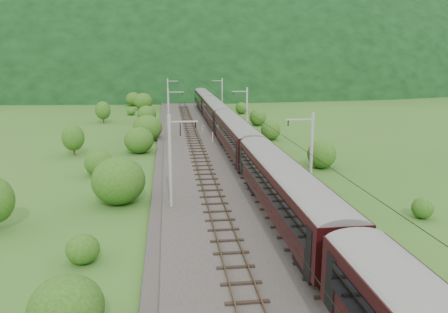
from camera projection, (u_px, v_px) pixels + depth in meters
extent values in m
plane|color=#2C561A|center=(242.00, 206.00, 38.78)|extent=(600.00, 600.00, 0.00)
cube|color=#38332D|center=(227.00, 175.00, 48.42)|extent=(14.00, 220.00, 0.30)
cube|color=#533723|center=(199.00, 173.00, 47.96)|extent=(0.08, 220.00, 0.15)
cube|color=#533723|center=(212.00, 173.00, 48.13)|extent=(0.08, 220.00, 0.15)
cube|color=black|center=(205.00, 174.00, 48.08)|extent=(2.40, 220.00, 0.12)
cube|color=#533723|center=(242.00, 172.00, 48.55)|extent=(0.08, 220.00, 0.15)
cube|color=#533723|center=(254.00, 171.00, 48.73)|extent=(0.08, 220.00, 0.15)
cube|color=black|center=(248.00, 173.00, 48.67)|extent=(2.40, 220.00, 0.12)
cylinder|color=gray|center=(170.00, 161.00, 37.06)|extent=(0.28, 0.28, 8.00)
cube|color=gray|center=(184.00, 122.00, 36.45)|extent=(2.40, 0.12, 0.12)
cylinder|color=black|center=(196.00, 125.00, 36.64)|extent=(0.10, 0.10, 0.50)
cylinder|color=gray|center=(169.00, 114.00, 68.00)|extent=(0.28, 0.28, 8.00)
cube|color=gray|center=(176.00, 92.00, 67.40)|extent=(2.40, 0.12, 0.12)
cylinder|color=black|center=(182.00, 94.00, 67.59)|extent=(0.10, 0.10, 0.50)
cylinder|color=gray|center=(168.00, 96.00, 98.95)|extent=(0.28, 0.28, 8.00)
cube|color=gray|center=(173.00, 81.00, 98.34)|extent=(2.40, 0.12, 0.12)
cylinder|color=black|center=(177.00, 82.00, 98.53)|extent=(0.10, 0.10, 0.50)
cylinder|color=gray|center=(168.00, 87.00, 129.89)|extent=(0.28, 0.28, 8.00)
cube|color=gray|center=(171.00, 75.00, 129.29)|extent=(2.40, 0.12, 0.12)
cylinder|color=black|center=(175.00, 76.00, 129.48)|extent=(0.10, 0.10, 0.50)
cylinder|color=gray|center=(167.00, 81.00, 160.84)|extent=(0.28, 0.28, 8.00)
cube|color=gray|center=(170.00, 72.00, 160.23)|extent=(2.40, 0.12, 0.12)
cylinder|color=black|center=(173.00, 73.00, 160.42)|extent=(0.10, 0.10, 0.50)
cylinder|color=gray|center=(311.00, 157.00, 38.60)|extent=(0.28, 0.28, 8.00)
cube|color=gray|center=(300.00, 119.00, 37.69)|extent=(2.40, 0.12, 0.12)
cylinder|color=black|center=(288.00, 123.00, 37.63)|extent=(0.10, 0.10, 0.50)
cylinder|color=gray|center=(247.00, 113.00, 69.54)|extent=(0.28, 0.28, 8.00)
cube|color=gray|center=(240.00, 91.00, 68.64)|extent=(2.40, 0.12, 0.12)
cylinder|color=black|center=(233.00, 93.00, 68.58)|extent=(0.10, 0.10, 0.50)
cylinder|color=gray|center=(222.00, 96.00, 100.49)|extent=(0.28, 0.28, 8.00)
cube|color=gray|center=(217.00, 81.00, 99.58)|extent=(2.40, 0.12, 0.12)
cylinder|color=black|center=(213.00, 82.00, 99.53)|extent=(0.10, 0.10, 0.50)
cylinder|color=gray|center=(209.00, 87.00, 131.43)|extent=(0.28, 0.28, 8.00)
cube|color=gray|center=(205.00, 75.00, 130.53)|extent=(2.40, 0.12, 0.12)
cylinder|color=black|center=(202.00, 76.00, 130.47)|extent=(0.10, 0.10, 0.50)
cylinder|color=gray|center=(201.00, 81.00, 162.38)|extent=(0.28, 0.28, 8.00)
cube|color=gray|center=(198.00, 72.00, 161.48)|extent=(2.40, 0.12, 0.12)
cylinder|color=black|center=(195.00, 73.00, 161.42)|extent=(0.10, 0.10, 0.50)
cylinder|color=black|center=(205.00, 113.00, 46.58)|extent=(0.03, 198.00, 0.03)
cylinder|color=black|center=(249.00, 113.00, 47.17)|extent=(0.03, 198.00, 0.03)
ellipsoid|color=black|center=(177.00, 77.00, 290.22)|extent=(504.00, 360.00, 244.00)
ellipsoid|color=black|center=(8.00, 76.00, 314.00)|extent=(336.00, 280.00, 132.00)
cube|color=black|center=(284.00, 189.00, 33.34)|extent=(3.09, 23.40, 3.19)
cylinder|color=gray|center=(285.00, 171.00, 33.02)|extent=(3.09, 23.29, 3.09)
cube|color=black|center=(264.00, 185.00, 33.06)|extent=(0.05, 20.60, 1.22)
cube|color=black|center=(304.00, 183.00, 33.45)|extent=(0.05, 20.60, 1.22)
cube|color=black|center=(319.00, 263.00, 25.88)|extent=(2.34, 3.40, 0.96)
cube|color=black|center=(261.00, 185.00, 41.72)|extent=(2.34, 3.40, 0.96)
cube|color=black|center=(236.00, 134.00, 56.84)|extent=(3.09, 23.40, 3.19)
cylinder|color=gray|center=(236.00, 124.00, 56.52)|extent=(3.09, 23.29, 3.09)
cube|color=black|center=(224.00, 132.00, 56.56)|extent=(0.05, 20.60, 1.22)
cube|color=black|center=(248.00, 131.00, 56.95)|extent=(0.05, 20.60, 1.22)
cube|color=black|center=(247.00, 165.00, 49.38)|extent=(2.34, 3.40, 0.96)
cube|color=black|center=(227.00, 139.00, 65.23)|extent=(2.34, 3.40, 0.96)
cube|color=black|center=(215.00, 112.00, 80.35)|extent=(3.09, 23.40, 3.19)
cylinder|color=gray|center=(215.00, 104.00, 80.03)|extent=(3.09, 23.29, 3.09)
cube|color=black|center=(207.00, 110.00, 80.07)|extent=(0.05, 20.60, 1.22)
cube|color=black|center=(224.00, 110.00, 80.46)|extent=(0.05, 20.60, 1.22)
cube|color=black|center=(221.00, 130.00, 72.89)|extent=(2.34, 3.40, 0.96)
cube|color=black|center=(211.00, 117.00, 88.73)|extent=(2.34, 3.40, 0.96)
cube|color=black|center=(204.00, 99.00, 103.86)|extent=(3.09, 23.40, 3.19)
cylinder|color=gray|center=(204.00, 93.00, 103.54)|extent=(3.09, 23.29, 3.09)
cube|color=black|center=(198.00, 98.00, 103.58)|extent=(0.05, 20.60, 1.22)
cube|color=black|center=(211.00, 98.00, 103.96)|extent=(0.05, 20.60, 1.22)
cube|color=black|center=(208.00, 112.00, 96.39)|extent=(2.34, 3.40, 0.96)
cube|color=black|center=(202.00, 105.00, 112.24)|extent=(2.34, 3.40, 0.96)
cube|color=navy|center=(195.00, 89.00, 136.62)|extent=(3.09, 19.15, 3.19)
cylinder|color=gray|center=(195.00, 85.00, 136.30)|extent=(3.09, 19.05, 3.09)
cube|color=black|center=(190.00, 88.00, 136.34)|extent=(0.05, 16.85, 1.22)
cube|color=black|center=(200.00, 88.00, 136.73)|extent=(0.05, 16.85, 1.22)
cube|color=black|center=(197.00, 98.00, 130.60)|extent=(2.34, 3.40, 0.96)
cube|color=black|center=(194.00, 94.00, 143.56)|extent=(2.34, 3.40, 0.96)
cube|color=yellow|center=(194.00, 88.00, 145.73)|extent=(3.15, 0.50, 2.87)
cube|color=yellow|center=(197.00, 92.00, 127.60)|extent=(3.15, 0.50, 2.87)
cube|color=black|center=(195.00, 82.00, 139.04)|extent=(0.08, 1.60, 0.96)
cylinder|color=red|center=(203.00, 129.00, 74.47)|extent=(0.15, 0.15, 1.40)
cylinder|color=red|center=(213.00, 137.00, 66.48)|extent=(0.16, 0.16, 1.54)
cylinder|color=black|center=(180.00, 129.00, 71.73)|extent=(0.16, 0.16, 2.27)
sphere|color=red|center=(180.00, 122.00, 71.47)|extent=(0.27, 0.27, 0.27)
ellipsoid|color=#1C4612|center=(66.00, 309.00, 20.20)|extent=(3.49, 3.49, 3.14)
ellipsoid|color=#1C4612|center=(83.00, 249.00, 27.91)|extent=(2.14, 2.14, 1.92)
ellipsoid|color=#1C4612|center=(119.00, 181.00, 39.08)|extent=(4.80, 4.80, 4.32)
ellipsoid|color=#1C4612|center=(99.00, 163.00, 48.61)|extent=(3.22, 3.22, 2.90)
ellipsoid|color=#1C4612|center=(139.00, 140.00, 59.92)|extent=(4.01, 4.01, 3.60)
ellipsoid|color=#1C4612|center=(148.00, 128.00, 68.80)|extent=(4.56, 4.56, 4.11)
ellipsoid|color=#1C4612|center=(148.00, 125.00, 76.60)|extent=(3.11, 3.11, 2.80)
ellipsoid|color=#1C4612|center=(147.00, 114.00, 88.11)|extent=(3.83, 3.83, 3.45)
ellipsoid|color=#1C4612|center=(131.00, 111.00, 99.48)|extent=(1.98, 1.98, 1.78)
ellipsoid|color=#1C4612|center=(143.00, 101.00, 109.41)|extent=(4.72, 4.72, 4.25)
ellipsoid|color=#1C4612|center=(134.00, 99.00, 118.13)|extent=(4.17, 4.17, 3.75)
ellipsoid|color=#1C4612|center=(150.00, 99.00, 128.95)|extent=(2.00, 2.00, 1.80)
cylinder|color=black|center=(74.00, 147.00, 58.60)|extent=(0.24, 0.24, 2.30)
ellipsoid|color=#1C4612|center=(73.00, 138.00, 58.31)|extent=(2.95, 2.95, 3.54)
cylinder|color=black|center=(103.00, 117.00, 87.85)|extent=(0.24, 0.24, 2.35)
ellipsoid|color=#1C4612|center=(103.00, 110.00, 87.55)|extent=(3.03, 3.03, 3.63)
ellipsoid|color=#1C4612|center=(422.00, 209.00, 35.76)|extent=(1.75, 1.75, 1.57)
ellipsoid|color=#1C4612|center=(322.00, 156.00, 51.82)|extent=(3.42, 3.42, 3.08)
ellipsoid|color=#1C4612|center=(271.00, 131.00, 69.66)|extent=(3.14, 3.14, 2.83)
ellipsoid|color=#1C4612|center=(258.00, 118.00, 84.21)|extent=(3.25, 3.25, 2.93)
ellipsoid|color=#1C4612|center=(241.00, 109.00, 101.80)|extent=(2.72, 2.72, 2.45)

